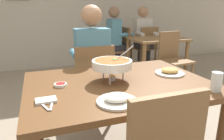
% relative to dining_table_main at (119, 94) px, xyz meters
% --- Properties ---
extents(dining_table_main, '(1.34, 0.99, 0.74)m').
position_rel_dining_table_main_xyz_m(dining_table_main, '(0.00, 0.00, 0.00)').
color(dining_table_main, brown).
rests_on(dining_table_main, ground_plane).
extents(chair_diner_main, '(0.44, 0.44, 0.90)m').
position_rel_dining_table_main_xyz_m(chair_diner_main, '(-0.00, 0.78, -0.14)').
color(chair_diner_main, brown).
rests_on(chair_diner_main, ground_plane).
extents(diner_main, '(0.40, 0.45, 1.31)m').
position_rel_dining_table_main_xyz_m(diner_main, '(0.00, 0.81, 0.10)').
color(diner_main, '#2D2D38').
rests_on(diner_main, ground_plane).
extents(curry_bowl, '(0.33, 0.30, 0.26)m').
position_rel_dining_table_main_xyz_m(curry_bowl, '(-0.04, 0.04, 0.23)').
color(curry_bowl, silver).
rests_on(curry_bowl, dining_table_main).
extents(rice_plate, '(0.24, 0.24, 0.06)m').
position_rel_dining_table_main_xyz_m(rice_plate, '(-0.14, -0.33, 0.12)').
color(rice_plate, white).
rests_on(rice_plate, dining_table_main).
extents(appetizer_plate, '(0.24, 0.24, 0.06)m').
position_rel_dining_table_main_xyz_m(appetizer_plate, '(0.47, 0.04, 0.12)').
color(appetizer_plate, white).
rests_on(appetizer_plate, dining_table_main).
extents(sauce_dish, '(0.09, 0.09, 0.02)m').
position_rel_dining_table_main_xyz_m(sauce_dish, '(-0.42, 0.05, 0.11)').
color(sauce_dish, white).
rests_on(sauce_dish, dining_table_main).
extents(napkin_folded, '(0.12, 0.08, 0.02)m').
position_rel_dining_table_main_xyz_m(napkin_folded, '(-0.53, -0.18, 0.10)').
color(napkin_folded, white).
rests_on(napkin_folded, dining_table_main).
extents(fork_utensil, '(0.07, 0.16, 0.01)m').
position_rel_dining_table_main_xyz_m(fork_utensil, '(-0.55, -0.23, 0.10)').
color(fork_utensil, silver).
rests_on(fork_utensil, dining_table_main).
extents(spoon_utensil, '(0.04, 0.17, 0.01)m').
position_rel_dining_table_main_xyz_m(spoon_utensil, '(-0.50, -0.23, 0.10)').
color(spoon_utensil, silver).
rests_on(spoon_utensil, dining_table_main).
extents(drink_glass, '(0.07, 0.07, 0.13)m').
position_rel_dining_table_main_xyz_m(drink_glass, '(0.54, -0.39, 0.15)').
color(drink_glass, silver).
rests_on(drink_glass, dining_table_main).
extents(dining_table_far, '(1.00, 0.80, 0.74)m').
position_rel_dining_table_main_xyz_m(dining_table_far, '(1.58, 2.04, -0.04)').
color(dining_table_far, brown).
rests_on(dining_table_far, ground_plane).
extents(chair_bg_left, '(0.49, 0.49, 0.90)m').
position_rel_dining_table_main_xyz_m(chair_bg_left, '(1.64, 2.55, -0.14)').
color(chair_bg_left, brown).
rests_on(chair_bg_left, ground_plane).
extents(chair_bg_middle, '(0.45, 0.45, 0.90)m').
position_rel_dining_table_main_xyz_m(chair_bg_middle, '(1.06, 2.58, -0.14)').
color(chair_bg_middle, brown).
rests_on(chair_bg_middle, ground_plane).
extents(chair_bg_right, '(0.49, 0.49, 0.90)m').
position_rel_dining_table_main_xyz_m(chair_bg_right, '(1.57, 1.52, -0.14)').
color(chair_bg_right, brown).
rests_on(chair_bg_right, ground_plane).
extents(patron_bg_left, '(0.40, 0.45, 1.31)m').
position_rel_dining_table_main_xyz_m(patron_bg_left, '(1.59, 2.63, 0.10)').
color(patron_bg_left, '#2D2D38').
rests_on(patron_bg_left, ground_plane).
extents(patron_bg_middle, '(0.45, 0.40, 1.31)m').
position_rel_dining_table_main_xyz_m(patron_bg_middle, '(0.96, 2.60, 0.10)').
color(patron_bg_middle, '#2D2D38').
rests_on(patron_bg_middle, ground_plane).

